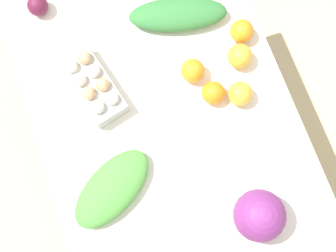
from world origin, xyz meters
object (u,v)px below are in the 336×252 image
at_px(egg_carton, 93,85).
at_px(greens_bunch_kale, 112,189).
at_px(orange_0, 240,56).
at_px(greens_bunch_chard, 178,14).
at_px(orange_4, 213,93).
at_px(beet_root, 38,6).
at_px(cabbage_purple, 259,216).
at_px(orange_2, 240,94).
at_px(orange_3, 193,71).
at_px(orange_1, 242,31).

relative_size(egg_carton, greens_bunch_kale, 0.93).
bearing_deg(orange_0, greens_bunch_kale, -63.01).
relative_size(greens_bunch_chard, orange_4, 4.34).
height_order(greens_bunch_kale, orange_0, orange_0).
distance_m(greens_bunch_chard, orange_0, 0.25).
xyz_separation_m(orange_0, orange_4, (0.09, -0.12, -0.00)).
relative_size(greens_bunch_chard, beet_root, 4.68).
relative_size(greens_bunch_kale, beet_root, 4.17).
height_order(cabbage_purple, orange_2, cabbage_purple).
relative_size(greens_bunch_kale, orange_0, 3.58).
relative_size(beet_root, orange_2, 0.89).
xyz_separation_m(orange_3, orange_4, (0.09, 0.04, -0.00)).
bearing_deg(orange_3, greens_bunch_chard, 173.48).
bearing_deg(beet_root, orange_2, 45.48).
height_order(orange_0, orange_2, orange_0).
height_order(egg_carton, orange_4, egg_carton).
xyz_separation_m(greens_bunch_kale, orange_1, (-0.35, 0.56, 0.01)).
height_order(cabbage_purple, greens_bunch_kale, cabbage_purple).
distance_m(beet_root, orange_4, 0.65).
distance_m(cabbage_purple, orange_4, 0.41).
relative_size(orange_3, orange_4, 1.03).
bearing_deg(egg_carton, orange_4, -127.23).
bearing_deg(orange_3, orange_0, 88.16).
bearing_deg(greens_bunch_kale, beet_root, -176.15).
distance_m(cabbage_purple, orange_2, 0.39).
bearing_deg(egg_carton, greens_bunch_chard, -81.35).
distance_m(orange_0, orange_3, 0.16).
xyz_separation_m(greens_bunch_chard, orange_0, (0.21, 0.14, 0.01)).
bearing_deg(beet_root, greens_bunch_kale, 3.85).
distance_m(cabbage_purple, beet_root, 0.98).
bearing_deg(orange_4, orange_2, 67.89).
relative_size(orange_0, orange_4, 1.08).
bearing_deg(orange_1, orange_4, -44.59).
bearing_deg(greens_bunch_chard, greens_bunch_kale, -39.08).
relative_size(beet_root, orange_0, 0.86).
distance_m(beet_root, orange_2, 0.73).
relative_size(cabbage_purple, egg_carton, 0.57).
relative_size(egg_carton, orange_0, 3.33).
xyz_separation_m(greens_bunch_kale, orange_2, (-0.15, 0.48, 0.01)).
bearing_deg(egg_carton, beet_root, 1.00).
xyz_separation_m(orange_2, orange_4, (-0.03, -0.08, -0.00)).
xyz_separation_m(beet_root, orange_3, (0.39, 0.41, 0.00)).
height_order(orange_0, orange_4, orange_0).
height_order(egg_carton, orange_1, egg_carton).
height_order(egg_carton, greens_bunch_chard, egg_carton).
bearing_deg(greens_bunch_chard, orange_2, 15.79).
distance_m(cabbage_purple, orange_3, 0.50).
distance_m(greens_bunch_kale, orange_1, 0.66).
bearing_deg(orange_4, beet_root, -137.39).
xyz_separation_m(cabbage_purple, orange_0, (-0.49, 0.14, -0.04)).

